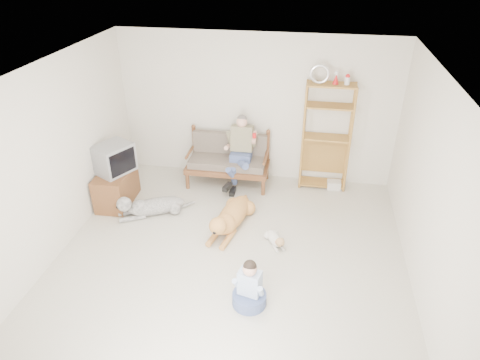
% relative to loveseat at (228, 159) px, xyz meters
% --- Properties ---
extents(floor, '(5.50, 5.50, 0.00)m').
position_rel_loveseat_xyz_m(floor, '(0.45, -2.39, -0.49)').
color(floor, silver).
rests_on(floor, ground).
extents(ceiling, '(5.50, 5.50, 0.00)m').
position_rel_loveseat_xyz_m(ceiling, '(0.45, -2.39, 2.21)').
color(ceiling, white).
rests_on(ceiling, ground).
extents(wall_back, '(5.00, 0.00, 5.00)m').
position_rel_loveseat_xyz_m(wall_back, '(0.45, 0.36, 0.86)').
color(wall_back, beige).
rests_on(wall_back, ground).
extents(wall_left, '(0.00, 5.50, 5.50)m').
position_rel_loveseat_xyz_m(wall_left, '(-2.05, -2.39, 0.86)').
color(wall_left, beige).
rests_on(wall_left, ground).
extents(wall_right, '(0.00, 5.50, 5.50)m').
position_rel_loveseat_xyz_m(wall_right, '(2.95, -2.39, 0.86)').
color(wall_right, beige).
rests_on(wall_right, ground).
extents(loveseat, '(1.51, 0.71, 0.95)m').
position_rel_loveseat_xyz_m(loveseat, '(0.00, 0.00, 0.00)').
color(loveseat, brown).
rests_on(loveseat, ground).
extents(man, '(0.51, 0.73, 1.19)m').
position_rel_loveseat_xyz_m(man, '(0.23, -0.17, 0.14)').
color(man, '#4B588A').
rests_on(man, loveseat).
extents(etagere, '(0.87, 0.38, 2.26)m').
position_rel_loveseat_xyz_m(etagere, '(1.73, 0.16, 0.51)').
color(etagere, olive).
rests_on(etagere, ground).
extents(book_stack, '(0.25, 0.19, 0.15)m').
position_rel_loveseat_xyz_m(book_stack, '(1.96, 0.07, -0.41)').
color(book_stack, silver).
rests_on(book_stack, ground).
extents(tv_stand, '(0.54, 0.92, 0.60)m').
position_rel_loveseat_xyz_m(tv_stand, '(-1.77, -1.04, -0.19)').
color(tv_stand, brown).
rests_on(tv_stand, ground).
extents(crt_tv, '(0.69, 0.74, 0.49)m').
position_rel_loveseat_xyz_m(crt_tv, '(-1.74, -1.01, 0.36)').
color(crt_tv, gray).
rests_on(crt_tv, tv_stand).
extents(wall_outlet, '(0.12, 0.02, 0.08)m').
position_rel_loveseat_xyz_m(wall_outlet, '(-0.80, 0.35, -0.19)').
color(wall_outlet, silver).
rests_on(wall_outlet, ground).
extents(golden_retriever, '(0.60, 1.54, 0.47)m').
position_rel_loveseat_xyz_m(golden_retriever, '(0.31, -1.44, -0.29)').
color(golden_retriever, '#C38444').
rests_on(golden_retriever, ground).
extents(shaggy_dog, '(1.22, 0.76, 0.40)m').
position_rel_loveseat_xyz_m(shaggy_dog, '(-1.08, -1.31, -0.32)').
color(shaggy_dog, silver).
rests_on(shaggy_dog, ground).
extents(terrier, '(0.36, 0.53, 0.22)m').
position_rel_loveseat_xyz_m(terrier, '(1.07, -1.76, -0.39)').
color(terrier, white).
rests_on(terrier, ground).
extents(child, '(0.44, 0.44, 0.69)m').
position_rel_loveseat_xyz_m(child, '(0.86, -2.99, -0.24)').
color(child, '#4B588A').
rests_on(child, ground).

